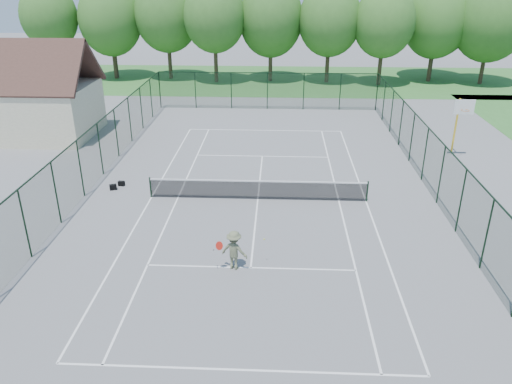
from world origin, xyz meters
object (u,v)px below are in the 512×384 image
basketball_goal (460,115)px  sports_bag_a (113,187)px  tennis_player (234,250)px  tennis_net (258,189)px

basketball_goal → sports_bag_a: (-19.83, -6.33, -2.42)m
basketball_goal → tennis_player: 18.72m
tennis_net → basketball_goal: size_ratio=3.04×
basketball_goal → tennis_net: bearing=-149.3°
basketball_goal → sports_bag_a: 20.96m
sports_bag_a → basketball_goal: bearing=-4.1°
tennis_net → tennis_player: (-0.64, -6.45, 0.24)m
tennis_net → sports_bag_a: bearing=173.8°
basketball_goal → tennis_player: (-12.72, -13.62, -1.76)m
tennis_net → tennis_player: bearing=-95.6°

